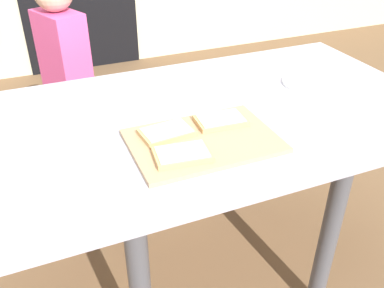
{
  "coord_description": "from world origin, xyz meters",
  "views": [
    {
      "loc": [
        -0.49,
        -1.1,
        1.36
      ],
      "look_at": [
        -0.03,
        0.0,
        0.61
      ],
      "focal_mm": 39.56,
      "sensor_mm": 36.0,
      "label": 1
    }
  ],
  "objects_px": {
    "plate_white_right": "(313,83)",
    "pizza_slice_far_left": "(167,132)",
    "child_left": "(67,74)",
    "pizza_slice_near_left": "(182,154)",
    "pizza_slice_far_right": "(221,120)",
    "cutting_board": "(203,141)",
    "dining_table": "(201,141)"
  },
  "relations": [
    {
      "from": "pizza_slice_far_right",
      "to": "child_left",
      "type": "xyz_separation_m",
      "value": [
        -0.34,
        0.9,
        -0.14
      ]
    },
    {
      "from": "cutting_board",
      "to": "pizza_slice_far_right",
      "type": "distance_m",
      "value": 0.11
    },
    {
      "from": "dining_table",
      "to": "pizza_slice_far_left",
      "type": "height_order",
      "value": "pizza_slice_far_left"
    },
    {
      "from": "cutting_board",
      "to": "pizza_slice_far_right",
      "type": "xyz_separation_m",
      "value": [
        0.09,
        0.07,
        0.02
      ]
    },
    {
      "from": "plate_white_right",
      "to": "cutting_board",
      "type": "bearing_deg",
      "value": -157.82
    },
    {
      "from": "child_left",
      "to": "pizza_slice_near_left",
      "type": "bearing_deg",
      "value": -80.75
    },
    {
      "from": "dining_table",
      "to": "pizza_slice_near_left",
      "type": "distance_m",
      "value": 0.3
    },
    {
      "from": "dining_table",
      "to": "child_left",
      "type": "distance_m",
      "value": 0.87
    },
    {
      "from": "dining_table",
      "to": "pizza_slice_far_left",
      "type": "distance_m",
      "value": 0.23
    },
    {
      "from": "cutting_board",
      "to": "plate_white_right",
      "type": "xyz_separation_m",
      "value": [
        0.54,
        0.22,
        -0.0
      ]
    },
    {
      "from": "pizza_slice_far_right",
      "to": "child_left",
      "type": "bearing_deg",
      "value": 110.86
    },
    {
      "from": "cutting_board",
      "to": "pizza_slice_far_right",
      "type": "bearing_deg",
      "value": 37.03
    },
    {
      "from": "plate_white_right",
      "to": "child_left",
      "type": "bearing_deg",
      "value": 136.9
    },
    {
      "from": "dining_table",
      "to": "child_left",
      "type": "xyz_separation_m",
      "value": [
        -0.33,
        0.8,
        -0.02
      ]
    },
    {
      "from": "pizza_slice_far_right",
      "to": "pizza_slice_near_left",
      "type": "relative_size",
      "value": 0.98
    },
    {
      "from": "plate_white_right",
      "to": "child_left",
      "type": "xyz_separation_m",
      "value": [
        -0.8,
        0.75,
        -0.12
      ]
    },
    {
      "from": "pizza_slice_far_left",
      "to": "pizza_slice_far_right",
      "type": "xyz_separation_m",
      "value": [
        0.18,
        0.0,
        0.0
      ]
    },
    {
      "from": "pizza_slice_near_left",
      "to": "child_left",
      "type": "bearing_deg",
      "value": 99.25
    },
    {
      "from": "pizza_slice_far_right",
      "to": "cutting_board",
      "type": "bearing_deg",
      "value": -142.97
    },
    {
      "from": "plate_white_right",
      "to": "pizza_slice_far_left",
      "type": "bearing_deg",
      "value": -165.73
    },
    {
      "from": "dining_table",
      "to": "cutting_board",
      "type": "xyz_separation_m",
      "value": [
        -0.07,
        -0.16,
        0.11
      ]
    },
    {
      "from": "pizza_slice_far_left",
      "to": "plate_white_right",
      "type": "relative_size",
      "value": 0.72
    },
    {
      "from": "pizza_slice_near_left",
      "to": "dining_table",
      "type": "bearing_deg",
      "value": 55.41
    },
    {
      "from": "child_left",
      "to": "dining_table",
      "type": "bearing_deg",
      "value": -67.95
    },
    {
      "from": "pizza_slice_far_left",
      "to": "pizza_slice_near_left",
      "type": "xyz_separation_m",
      "value": [
        -0.0,
        -0.12,
        0.0
      ]
    },
    {
      "from": "dining_table",
      "to": "child_left",
      "type": "relative_size",
      "value": 1.53
    },
    {
      "from": "pizza_slice_near_left",
      "to": "plate_white_right",
      "type": "height_order",
      "value": "pizza_slice_near_left"
    },
    {
      "from": "dining_table",
      "to": "cutting_board",
      "type": "distance_m",
      "value": 0.21
    },
    {
      "from": "pizza_slice_far_left",
      "to": "pizza_slice_near_left",
      "type": "bearing_deg",
      "value": -90.34
    },
    {
      "from": "dining_table",
      "to": "pizza_slice_far_left",
      "type": "bearing_deg",
      "value": -146.33
    },
    {
      "from": "pizza_slice_far_left",
      "to": "pizza_slice_near_left",
      "type": "distance_m",
      "value": 0.12
    },
    {
      "from": "pizza_slice_near_left",
      "to": "pizza_slice_far_right",
      "type": "bearing_deg",
      "value": 36.18
    }
  ]
}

